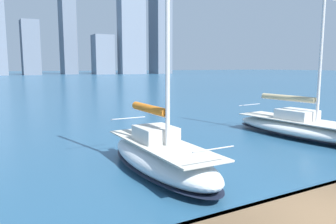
{
  "coord_description": "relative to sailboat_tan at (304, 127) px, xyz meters",
  "views": [
    {
      "loc": [
        6.69,
        4.31,
        3.97
      ],
      "look_at": [
        0.45,
        -6.71,
        2.2
      ],
      "focal_mm": 35.0,
      "sensor_mm": 36.0,
      "label": 1
    }
  ],
  "objects": [
    {
      "name": "sailboat_tan",
      "position": [
        0.0,
        0.0,
        0.0
      ],
      "size": [
        3.33,
        9.3,
        11.74
      ],
      "color": "white",
      "rests_on": "ground"
    },
    {
      "name": "city_skyline",
      "position": [
        3.65,
        -152.09,
        19.4
      ],
      "size": [
        168.89,
        24.51,
        53.76
      ],
      "color": "slate",
      "rests_on": "ground"
    },
    {
      "name": "sailboat_orange",
      "position": [
        9.91,
        1.44,
        0.09
      ],
      "size": [
        2.29,
        7.07,
        10.69
      ],
      "color": "silver",
      "rests_on": "ground"
    },
    {
      "name": "dock_pier",
      "position": [
        8.84,
        7.53,
        -0.06
      ],
      "size": [
        28.0,
        2.8,
        0.6
      ],
      "color": "brown",
      "rests_on": "ground"
    }
  ]
}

